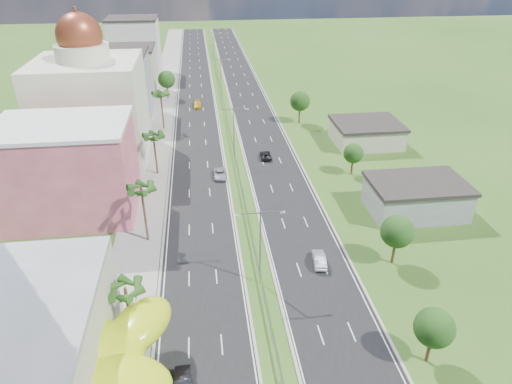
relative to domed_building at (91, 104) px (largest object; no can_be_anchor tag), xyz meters
name	(u,v)px	position (x,y,z in m)	size (l,w,h in m)	color
ground	(272,340)	(28.00, -55.00, -11.35)	(500.00, 500.00, 0.00)	#2D5119
road_left	(196,103)	(20.50, 35.00, -11.33)	(11.00, 260.00, 0.04)	black
road_right	(249,101)	(35.50, 35.00, -11.33)	(11.00, 260.00, 0.04)	black
sidewalk_left	(162,104)	(11.00, 35.00, -11.29)	(7.00, 260.00, 0.12)	gray
median_guardrail	(227,121)	(28.00, 16.99, -10.74)	(0.10, 216.06, 0.76)	gray
streetlight_median_b	(260,241)	(28.00, -45.00, -4.61)	(6.04, 0.25, 11.00)	gray
streetlight_median_c	(234,129)	(28.00, -5.00, -4.61)	(6.04, 0.25, 11.00)	gray
streetlight_median_d	(221,74)	(28.00, 40.00, -4.61)	(6.04, 0.25, 11.00)	gray
streetlight_median_e	(214,44)	(28.00, 85.00, -4.61)	(6.04, 0.25, 11.00)	gray
lime_canopy	(72,354)	(8.00, -59.00, -6.36)	(18.00, 15.00, 7.40)	#B5CD14
pink_shophouse	(68,171)	(0.00, -23.00, -3.85)	(20.00, 15.00, 15.00)	#B54A5D
domed_building	(91,104)	(0.00, 0.00, 0.00)	(20.00, 20.00, 28.70)	beige
midrise_grey	(117,87)	(1.00, 25.00, -3.35)	(16.00, 15.00, 16.00)	gray
midrise_beige	(128,72)	(1.00, 47.00, -4.85)	(16.00, 15.00, 13.00)	#B7AF97
midrise_white	(135,48)	(1.00, 70.00, -2.35)	(16.00, 15.00, 18.00)	silver
shed_near	(416,198)	(56.00, -30.00, -8.85)	(15.00, 10.00, 5.00)	gray
shed_far	(366,134)	(58.00, 0.00, -9.15)	(14.00, 12.00, 4.40)	#B7AF97
palm_tree_b	(125,291)	(12.50, -53.00, -4.29)	(3.60, 3.60, 8.10)	#47301C
palm_tree_c	(141,191)	(12.50, -33.00, -2.85)	(3.60, 3.60, 9.60)	#47301C
palm_tree_d	(154,138)	(12.50, -10.00, -3.81)	(3.60, 3.60, 8.60)	#47301C
palm_tree_e	(161,95)	(12.50, 15.00, -3.05)	(3.60, 3.60, 9.40)	#47301C
leafy_tree_lfar	(167,79)	(12.50, 40.00, -5.78)	(4.90, 4.90, 8.05)	#47301C
leafy_tree_ra	(434,328)	(44.00, -60.00, -6.58)	(4.20, 4.20, 6.90)	#47301C
leafy_tree_rb	(397,232)	(47.00, -43.00, -6.18)	(4.55, 4.55, 7.47)	#47301C
leafy_tree_rc	(353,154)	(50.00, -15.00, -6.98)	(3.85, 3.85, 6.33)	#47301C
leafy_tree_rd	(300,101)	(46.00, 15.00, -5.78)	(4.90, 4.90, 8.05)	#47301C
car_silver_mid_left	(220,174)	(24.52, -13.11, -10.64)	(2.24, 4.85, 1.35)	#A7A9AF
car_yellow_far_left	(198,104)	(20.88, 30.82, -10.57)	(2.07, 5.10, 1.48)	gold
car_silver_right	(319,259)	(36.75, -41.96, -10.56)	(1.60, 4.59, 1.51)	#B6B7BE
car_dark_far_right	(266,155)	(34.52, -5.35, -10.67)	(2.13, 4.62, 1.28)	black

